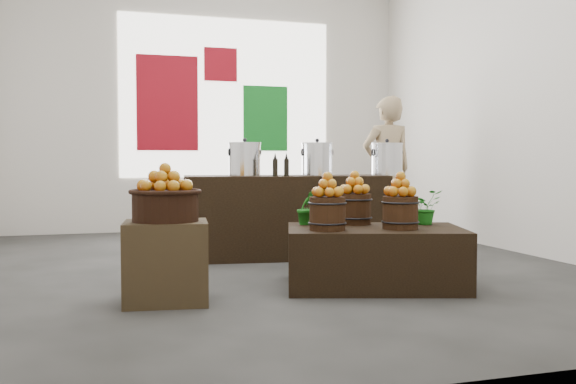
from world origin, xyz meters
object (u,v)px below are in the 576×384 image
object	(u,v)px
wicker_basket	(165,206)
stock_pot_left	(245,160)
crate	(166,262)
stock_pot_right	(387,160)
stock_pot_center	(317,160)
display_table	(375,257)
shopper	(387,168)
counter	(286,217)

from	to	relation	value
wicker_basket	stock_pot_left	world-z (taller)	stock_pot_left
crate	wicker_basket	world-z (taller)	wicker_basket
stock_pot_right	stock_pot_left	bearing A→B (deg)	172.36
stock_pot_left	stock_pot_center	size ratio (longest dim) A/B	1.00
stock_pot_left	stock_pot_center	world-z (taller)	same
crate	stock_pot_right	bearing A→B (deg)	32.77
stock_pot_center	stock_pot_left	bearing A→B (deg)	172.36
wicker_basket	stock_pot_left	xyz separation A→B (m)	(1.06, 1.91, 0.34)
display_table	shopper	bearing A→B (deg)	79.50
wicker_basket	display_table	distance (m)	1.81
crate	stock_pot_center	size ratio (longest dim) A/B	1.81
wicker_basket	stock_pot_right	distance (m)	3.15
shopper	stock_pot_center	bearing A→B (deg)	38.18
display_table	stock_pot_center	world-z (taller)	stock_pot_center
stock_pot_center	shopper	world-z (taller)	shopper
display_table	shopper	distance (m)	3.28
shopper	stock_pot_right	bearing A→B (deg)	63.43
wicker_basket	display_table	xyz separation A→B (m)	(1.75, 0.08, -0.47)
stock_pot_center	wicker_basket	bearing A→B (deg)	-135.69
crate	display_table	xyz separation A→B (m)	(1.75, 0.08, -0.05)
stock_pot_center	stock_pot_right	size ratio (longest dim) A/B	1.00
stock_pot_left	crate	bearing A→B (deg)	-118.98
shopper	crate	bearing A→B (deg)	41.44
counter	display_table	bearing A→B (deg)	-74.52
counter	shopper	bearing A→B (deg)	39.31
shopper	stock_pot_left	bearing A→B (deg)	24.21
crate	shopper	world-z (taller)	shopper
wicker_basket	display_table	world-z (taller)	wicker_basket
stock_pot_center	crate	bearing A→B (deg)	-135.69
stock_pot_left	stock_pot_right	bearing A→B (deg)	-7.64
wicker_basket	stock_pot_center	world-z (taller)	stock_pot_center
stock_pot_left	shopper	world-z (taller)	shopper
counter	shopper	world-z (taller)	shopper
display_table	shopper	size ratio (longest dim) A/B	0.76
stock_pot_left	shopper	xyz separation A→B (m)	(2.17, 1.01, -0.11)
stock_pot_right	shopper	distance (m)	1.36
crate	shopper	distance (m)	4.40
crate	shopper	size ratio (longest dim) A/B	0.32
display_table	counter	size ratio (longest dim) A/B	0.66
crate	stock_pot_right	size ratio (longest dim) A/B	1.81
display_table	stock_pot_center	xyz separation A→B (m)	(0.10, 1.73, 0.81)
crate	stock_pot_right	distance (m)	3.23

